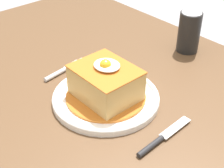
% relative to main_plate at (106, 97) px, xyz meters
% --- Properties ---
extents(dining_table, '(1.40, 0.81, 0.76)m').
position_rel_main_plate_xyz_m(dining_table, '(0.01, 0.06, -0.12)').
color(dining_table, brown).
rests_on(dining_table, ground_plane).
extents(main_plate, '(0.26, 0.26, 0.02)m').
position_rel_main_plate_xyz_m(main_plate, '(0.00, 0.00, 0.00)').
color(main_plate, white).
rests_on(main_plate, dining_table).
extents(sandwich_meal, '(0.20, 0.20, 0.11)m').
position_rel_main_plate_xyz_m(sandwich_meal, '(-0.00, 0.00, 0.04)').
color(sandwich_meal, '#C66B23').
rests_on(sandwich_meal, main_plate).
extents(fork, '(0.03, 0.14, 0.01)m').
position_rel_main_plate_xyz_m(fork, '(-0.18, -0.01, -0.00)').
color(fork, silver).
rests_on(fork, dining_table).
extents(knife, '(0.02, 0.17, 0.01)m').
position_rel_main_plate_xyz_m(knife, '(0.18, -0.01, -0.00)').
color(knife, '#262628').
rests_on(knife, dining_table).
extents(soda_can, '(0.07, 0.07, 0.12)m').
position_rel_main_plate_xyz_m(soda_can, '(-0.03, 0.35, 0.05)').
color(soda_can, black).
rests_on(soda_can, dining_table).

